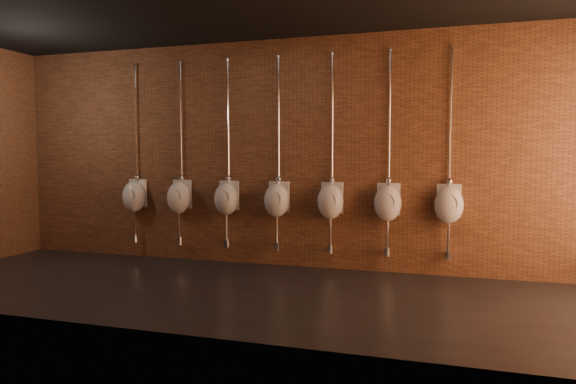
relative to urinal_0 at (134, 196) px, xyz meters
name	(u,v)px	position (x,y,z in m)	size (l,w,h in m)	color
ground	(241,291)	(2.32, -1.37, -0.96)	(8.50, 8.50, 0.00)	black
room_shell	(240,116)	(2.32, -1.37, 1.05)	(8.54, 3.04, 3.22)	black
urinal_0	(134,196)	(0.00, 0.00, 0.00)	(0.39, 0.35, 2.71)	white
urinal_1	(179,197)	(0.77, 0.00, 0.00)	(0.39, 0.35, 2.71)	white
urinal_2	(227,198)	(1.54, 0.00, 0.00)	(0.39, 0.35, 2.71)	white
urinal_3	(277,199)	(2.30, 0.00, 0.00)	(0.39, 0.35, 2.71)	white
urinal_4	(331,201)	(3.07, 0.00, 0.00)	(0.39, 0.35, 2.71)	white
urinal_5	(388,202)	(3.84, 0.00, 0.00)	(0.39, 0.35, 2.71)	white
urinal_6	(449,204)	(4.61, 0.00, 0.00)	(0.39, 0.35, 2.71)	white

